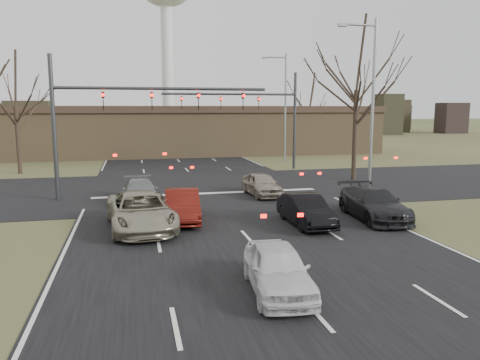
{
  "coord_description": "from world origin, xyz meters",
  "views": [
    {
      "loc": [
        -4.35,
        -14.39,
        5.12
      ],
      "look_at": [
        0.19,
        5.25,
        2.0
      ],
      "focal_mm": 35.0,
      "sensor_mm": 36.0,
      "label": 1
    }
  ],
  "objects_px": {
    "car_red_ahead": "(182,205)",
    "car_silver_ahead": "(262,184)",
    "mast_arm_far": "(262,109)",
    "car_white_sedan": "(278,269)",
    "car_grey_ahead": "(140,192)",
    "mast_arm_near": "(115,109)",
    "car_black_hatch": "(306,210)",
    "streetlight_right_far": "(284,103)",
    "car_silver_suv": "(141,211)",
    "streetlight_right_near": "(370,99)",
    "building": "(190,130)",
    "car_charcoal_sedan": "(374,203)"
  },
  "relations": [
    {
      "from": "building",
      "to": "streetlight_right_near",
      "type": "distance_m",
      "value": 28.97
    },
    {
      "from": "streetlight_right_far",
      "to": "car_silver_suv",
      "type": "relative_size",
      "value": 1.78
    },
    {
      "from": "car_white_sedan",
      "to": "car_silver_ahead",
      "type": "xyz_separation_m",
      "value": [
        3.5,
        14.15,
        -0.0
      ]
    },
    {
      "from": "car_white_sedan",
      "to": "car_red_ahead",
      "type": "distance_m",
      "value": 9.13
    },
    {
      "from": "mast_arm_near",
      "to": "streetlight_right_near",
      "type": "distance_m",
      "value": 14.38
    },
    {
      "from": "mast_arm_far",
      "to": "car_silver_ahead",
      "type": "relative_size",
      "value": 2.81
    },
    {
      "from": "streetlight_right_near",
      "to": "car_silver_ahead",
      "type": "relative_size",
      "value": 2.53
    },
    {
      "from": "mast_arm_near",
      "to": "car_black_hatch",
      "type": "distance_m",
      "value": 12.6
    },
    {
      "from": "car_grey_ahead",
      "to": "car_charcoal_sedan",
      "type": "bearing_deg",
      "value": -31.94
    },
    {
      "from": "building",
      "to": "mast_arm_far",
      "type": "xyz_separation_m",
      "value": [
        4.18,
        -15.0,
        2.35
      ]
    },
    {
      "from": "mast_arm_far",
      "to": "car_silver_suv",
      "type": "relative_size",
      "value": 1.98
    },
    {
      "from": "car_charcoal_sedan",
      "to": "car_white_sedan",
      "type": "bearing_deg",
      "value": -129.14
    },
    {
      "from": "car_white_sedan",
      "to": "car_grey_ahead",
      "type": "xyz_separation_m",
      "value": [
        -3.51,
        13.35,
        -0.02
      ]
    },
    {
      "from": "mast_arm_far",
      "to": "car_white_sedan",
      "type": "xyz_separation_m",
      "value": [
        -6.68,
        -25.43,
        -4.34
      ]
    },
    {
      "from": "mast_arm_far",
      "to": "car_black_hatch",
      "type": "height_order",
      "value": "mast_arm_far"
    },
    {
      "from": "mast_arm_far",
      "to": "mast_arm_near",
      "type": "bearing_deg",
      "value": -138.78
    },
    {
      "from": "streetlight_right_far",
      "to": "car_red_ahead",
      "type": "height_order",
      "value": "streetlight_right_far"
    },
    {
      "from": "streetlight_right_near",
      "to": "car_red_ahead",
      "type": "distance_m",
      "value": 12.55
    },
    {
      "from": "car_grey_ahead",
      "to": "car_silver_ahead",
      "type": "distance_m",
      "value": 7.06
    },
    {
      "from": "building",
      "to": "car_red_ahead",
      "type": "relative_size",
      "value": 9.75
    },
    {
      "from": "mast_arm_near",
      "to": "car_white_sedan",
      "type": "height_order",
      "value": "mast_arm_near"
    },
    {
      "from": "mast_arm_far",
      "to": "car_silver_suv",
      "type": "bearing_deg",
      "value": -120.32
    },
    {
      "from": "car_grey_ahead",
      "to": "building",
      "type": "bearing_deg",
      "value": 75.24
    },
    {
      "from": "building",
      "to": "streetlight_right_far",
      "type": "distance_m",
      "value": 13.53
    },
    {
      "from": "streetlight_right_far",
      "to": "car_grey_ahead",
      "type": "xyz_separation_m",
      "value": [
        -13.33,
        -16.08,
        -4.93
      ]
    },
    {
      "from": "car_red_ahead",
      "to": "mast_arm_far",
      "type": "bearing_deg",
      "value": 67.47
    },
    {
      "from": "car_silver_suv",
      "to": "streetlight_right_near",
      "type": "bearing_deg",
      "value": 13.88
    },
    {
      "from": "mast_arm_near",
      "to": "streetlight_right_near",
      "type": "bearing_deg",
      "value": -12.05
    },
    {
      "from": "streetlight_right_far",
      "to": "car_silver_ahead",
      "type": "xyz_separation_m",
      "value": [
        -6.32,
        -15.28,
        -4.91
      ]
    },
    {
      "from": "mast_arm_far",
      "to": "car_silver_suv",
      "type": "distance_m",
      "value": 20.8
    },
    {
      "from": "streetlight_right_far",
      "to": "car_white_sedan",
      "type": "xyz_separation_m",
      "value": [
        -9.82,
        -29.43,
        -4.91
      ]
    },
    {
      "from": "streetlight_right_far",
      "to": "car_silver_suv",
      "type": "bearing_deg",
      "value": -121.87
    },
    {
      "from": "building",
      "to": "car_grey_ahead",
      "type": "relative_size",
      "value": 9.42
    },
    {
      "from": "building",
      "to": "streetlight_right_far",
      "type": "xyz_separation_m",
      "value": [
        7.32,
        -11.0,
        2.92
      ]
    },
    {
      "from": "mast_arm_far",
      "to": "streetlight_right_near",
      "type": "bearing_deg",
      "value": -78.53
    },
    {
      "from": "mast_arm_far",
      "to": "car_red_ahead",
      "type": "bearing_deg",
      "value": -117.04
    },
    {
      "from": "mast_arm_far",
      "to": "car_white_sedan",
      "type": "relative_size",
      "value": 2.8
    },
    {
      "from": "car_black_hatch",
      "to": "car_red_ahead",
      "type": "bearing_deg",
      "value": 158.24
    },
    {
      "from": "building",
      "to": "mast_arm_far",
      "type": "relative_size",
      "value": 3.81
    },
    {
      "from": "car_silver_suv",
      "to": "car_grey_ahead",
      "type": "relative_size",
      "value": 1.25
    },
    {
      "from": "building",
      "to": "car_white_sedan",
      "type": "bearing_deg",
      "value": -93.54
    },
    {
      "from": "streetlight_right_near",
      "to": "car_silver_suv",
      "type": "bearing_deg",
      "value": -160.49
    },
    {
      "from": "building",
      "to": "streetlight_right_near",
      "type": "bearing_deg",
      "value": -76.31
    },
    {
      "from": "streetlight_right_far",
      "to": "car_black_hatch",
      "type": "relative_size",
      "value": 2.47
    },
    {
      "from": "building",
      "to": "car_red_ahead",
      "type": "xyz_separation_m",
      "value": [
        -4.22,
        -31.46,
        -1.95
      ]
    },
    {
      "from": "building",
      "to": "car_silver_ahead",
      "type": "distance_m",
      "value": 26.37
    },
    {
      "from": "mast_arm_near",
      "to": "car_black_hatch",
      "type": "relative_size",
      "value": 2.99
    },
    {
      "from": "car_white_sedan",
      "to": "car_black_hatch",
      "type": "relative_size",
      "value": 0.98
    },
    {
      "from": "streetlight_right_near",
      "to": "streetlight_right_far",
      "type": "relative_size",
      "value": 1.0
    },
    {
      "from": "car_red_ahead",
      "to": "car_silver_ahead",
      "type": "bearing_deg",
      "value": 49.31
    }
  ]
}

